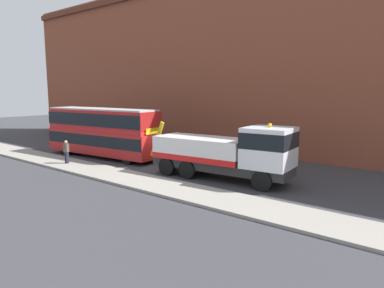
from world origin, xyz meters
name	(u,v)px	position (x,y,z in m)	size (l,w,h in m)	color
ground_plane	(162,166)	(0.00, 0.00, 0.00)	(120.00, 120.00, 0.00)	#38383D
near_kerb	(117,176)	(0.00, -4.20, 0.07)	(60.00, 2.80, 0.15)	gray
building_facade	(228,62)	(0.00, 8.65, 8.07)	(60.00, 1.50, 16.00)	brown
recovery_tow_truck	(227,152)	(5.87, -0.45, 1.76)	(10.23, 3.36, 3.67)	#2D2D2D
double_decker_bus	(102,130)	(-6.39, -0.49, 2.23)	(11.18, 3.44, 4.06)	#AD1E1E
pedestrian_onlooker	(66,152)	(-5.77, -4.21, 0.99)	(0.44, 0.48, 1.71)	#232333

